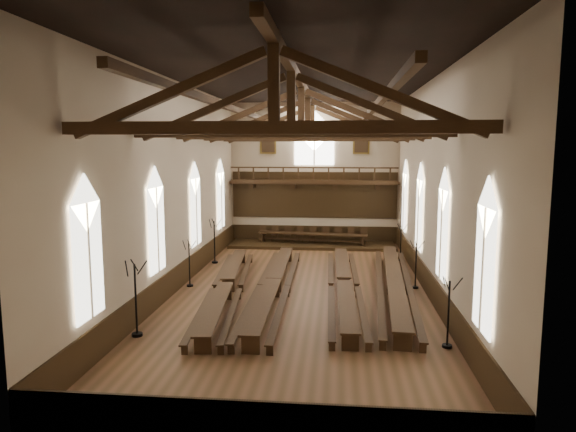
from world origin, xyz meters
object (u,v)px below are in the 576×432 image
(refectory_row_b, at_px, (274,283))
(refectory_row_a, at_px, (226,284))
(candelabrum_right_near, at_px, (448,326))
(candelabrum_left_far, at_px, (215,250))
(candelabrum_right_far, at_px, (401,249))
(dais, at_px, (312,245))
(candelabrum_left_mid, at_px, (190,272))
(candelabrum_right_mid, at_px, (416,274))
(high_table, at_px, (312,235))
(refectory_row_d, at_px, (395,281))
(candelabrum_left_near, at_px, (136,313))
(refectory_row_c, at_px, (344,283))

(refectory_row_b, bearing_deg, refectory_row_a, -169.98)
(candelabrum_right_near, bearing_deg, candelabrum_left_far, 132.90)
(candelabrum_left_far, relative_size, candelabrum_right_far, 1.16)
(dais, distance_m, candelabrum_right_near, 18.59)
(candelabrum_left_far, bearing_deg, dais, 46.29)
(refectory_row_b, relative_size, candelabrum_right_far, 6.41)
(candelabrum_left_mid, bearing_deg, refectory_row_b, -12.99)
(dais, distance_m, candelabrum_right_mid, 11.65)
(candelabrum_left_mid, relative_size, candelabrum_left_far, 0.88)
(high_table, height_order, candelabrum_right_far, candelabrum_right_far)
(refectory_row_d, bearing_deg, refectory_row_a, -171.22)
(dais, xyz_separation_m, candelabrum_left_far, (-5.52, -5.77, 0.71))
(refectory_row_a, bearing_deg, candelabrum_right_far, 42.76)
(candelabrum_right_mid, bearing_deg, candelabrum_right_near, -90.00)
(candelabrum_left_near, xyz_separation_m, candelabrum_right_near, (11.10, 0.01, -0.11))
(high_table, relative_size, candelabrum_left_mid, 3.27)
(refectory_row_a, distance_m, candelabrum_left_far, 6.92)
(candelabrum_left_near, bearing_deg, refectory_row_b, 53.21)
(refectory_row_c, bearing_deg, candelabrum_left_mid, 175.70)
(refectory_row_b, xyz_separation_m, dais, (1.20, 11.96, -0.47))
(candelabrum_right_near, relative_size, candelabrum_right_far, 1.09)
(refectory_row_a, height_order, candelabrum_right_near, candelabrum_right_near)
(candelabrum_left_mid, distance_m, candelabrum_right_mid, 11.13)
(refectory_row_c, xyz_separation_m, candelabrum_right_mid, (3.49, 1.33, 0.18))
(refectory_row_d, xyz_separation_m, candelabrum_right_near, (1.11, -6.59, 0.17))
(high_table, bearing_deg, candelabrum_right_near, -72.51)
(dais, distance_m, candelabrum_right_far, 6.93)
(refectory_row_d, relative_size, candelabrum_left_far, 5.60)
(high_table, bearing_deg, refectory_row_b, -95.73)
(refectory_row_a, xyz_separation_m, refectory_row_d, (7.86, 1.21, 0.05))
(refectory_row_b, relative_size, refectory_row_d, 0.98)
(dais, xyz_separation_m, high_table, (-0.00, 0.00, 0.70))
(refectory_row_d, height_order, high_table, high_table)
(candelabrum_left_mid, relative_size, candelabrum_right_far, 1.02)
(candelabrum_right_mid, bearing_deg, candelabrum_left_far, 158.22)
(candelabrum_left_far, bearing_deg, candelabrum_left_mid, -90.00)
(candelabrum_right_near, bearing_deg, high_table, 107.49)
(dais, relative_size, candelabrum_left_far, 4.26)
(refectory_row_a, height_order, refectory_row_d, refectory_row_d)
(high_table, height_order, candelabrum_left_far, candelabrum_left_far)
(refectory_row_b, distance_m, candelabrum_right_mid, 7.01)
(dais, bearing_deg, high_table, 180.00)
(candelabrum_left_near, distance_m, candelabrum_right_near, 11.10)
(refectory_row_a, bearing_deg, candelabrum_right_mid, 13.42)
(candelabrum_right_far, bearing_deg, refectory_row_d, -98.88)
(refectory_row_a, bearing_deg, candelabrum_left_far, 108.02)
(candelabrum_right_mid, bearing_deg, candelabrum_right_far, 90.00)
(refectory_row_c, bearing_deg, refectory_row_d, 9.65)
(high_table, bearing_deg, refectory_row_a, -105.31)
(candelabrum_left_mid, xyz_separation_m, candelabrum_right_mid, (11.10, 0.76, 0.01))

